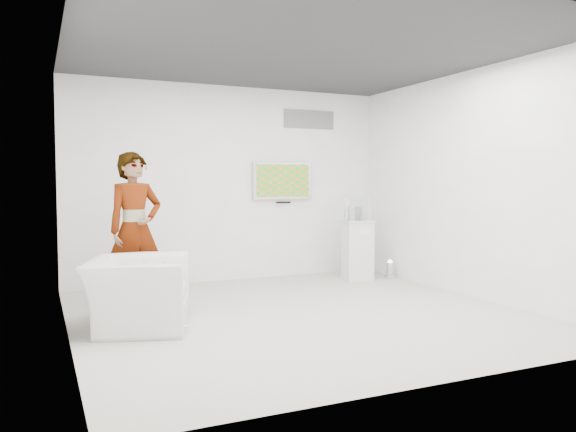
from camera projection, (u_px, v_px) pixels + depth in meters
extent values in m
cube|color=#BBB6AC|center=(300.00, 313.00, 6.50)|extent=(5.00, 5.00, 0.01)
cube|color=#2A2A2C|center=(300.00, 52.00, 6.33)|extent=(5.00, 5.00, 0.01)
cube|color=silver|center=(231.00, 184.00, 8.69)|extent=(5.00, 0.01, 3.00)
cube|color=silver|center=(445.00, 185.00, 4.14)|extent=(5.00, 0.01, 3.00)
cube|color=silver|center=(65.00, 184.00, 5.39)|extent=(0.01, 5.00, 3.00)
cube|color=silver|center=(470.00, 184.00, 7.44)|extent=(0.01, 5.00, 3.00)
cube|color=#BCBCC1|center=(282.00, 181.00, 8.99)|extent=(1.00, 0.08, 0.60)
cube|color=slate|center=(309.00, 119.00, 9.17)|extent=(0.90, 0.02, 0.30)
imported|color=silver|center=(135.00, 230.00, 6.83)|extent=(0.79, 0.63, 1.89)
imported|color=silver|center=(138.00, 293.00, 5.84)|extent=(1.28, 1.37, 0.73)
cube|color=silver|center=(357.00, 250.00, 8.79)|extent=(0.54, 0.54, 0.93)
cylinder|color=silver|center=(390.00, 270.00, 8.88)|extent=(0.23, 0.23, 0.28)
cube|color=silver|center=(358.00, 209.00, 8.75)|extent=(0.42, 0.42, 0.34)
cube|color=silver|center=(358.00, 213.00, 8.76)|extent=(0.07, 0.16, 0.21)
cube|color=silver|center=(147.00, 168.00, 7.06)|extent=(0.04, 0.14, 0.04)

